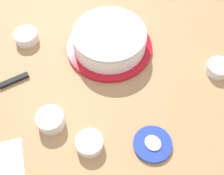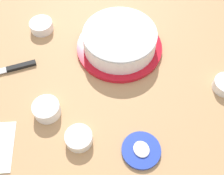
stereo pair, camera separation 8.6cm
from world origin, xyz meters
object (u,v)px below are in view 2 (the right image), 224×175
Objects in this scene: frosted_cake at (120,40)px; sprinkle_bowl_pink at (41,26)px; sprinkle_bowl_orange at (79,138)px; sprinkle_bowl_blue at (47,109)px; frosting_tub_lid at (141,150)px; spreading_knife at (7,70)px.

sprinkle_bowl_pink is at bearing 45.73° from frosted_cake.
sprinkle_bowl_blue is at bearing 22.21° from sprinkle_bowl_orange.
sprinkle_bowl_blue is 0.13m from sprinkle_bowl_orange.
sprinkle_bowl_orange is at bearing 53.76° from frosting_tub_lid.
sprinkle_bowl_pink is 0.35m from sprinkle_bowl_blue.
sprinkle_bowl_blue is (-0.33, 0.09, 0.00)m from sprinkle_bowl_pink.
sprinkle_bowl_orange is (-0.33, -0.12, 0.01)m from spreading_knife.
frosted_cake is 0.30m from sprinkle_bowl_pink.
spreading_knife is 0.22m from sprinkle_bowl_blue.
sprinkle_bowl_orange is at bearing 174.45° from sprinkle_bowl_pink.
frosted_cake is 0.36m from sprinkle_bowl_orange.
sprinkle_bowl_pink is at bearing 9.81° from frosting_tub_lid.
sprinkle_bowl_pink is (0.13, -0.16, 0.01)m from spreading_knife.
frosting_tub_lid is 1.42× the size of sprinkle_bowl_orange.
spreading_knife is 3.08× the size of sprinkle_bowl_orange.
frosting_tub_lid is 1.36× the size of sprinkle_bowl_blue.
sprinkle_bowl_pink is 0.46m from sprinkle_bowl_orange.
sprinkle_bowl_blue is (-0.13, 0.31, -0.02)m from frosted_cake.
sprinkle_bowl_orange is (-0.25, 0.26, -0.02)m from frosted_cake.
sprinkle_bowl_orange is at bearing 134.67° from frosted_cake.
sprinkle_bowl_orange reaches higher than frosting_tub_lid.
sprinkle_bowl_pink reaches higher than frosting_tub_lid.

